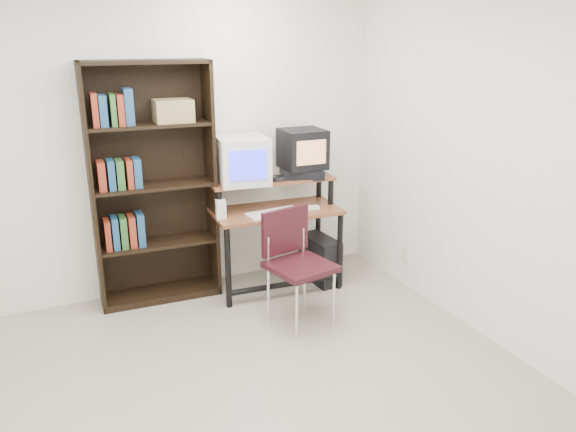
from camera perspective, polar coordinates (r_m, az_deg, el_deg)
name	(u,v)px	position (r m, az deg, el deg)	size (l,w,h in m)	color
floor	(243,417)	(3.59, -4.60, -19.67)	(4.00, 4.00, 0.01)	#ACA48E
back_wall	(157,146)	(4.87, -13.15, 6.99)	(4.00, 0.01, 2.60)	white
right_wall	(519,173)	(4.08, 22.40, 4.04)	(0.01, 4.00, 2.60)	white
computer_desk	(275,215)	(4.93, -1.28, 0.09)	(1.13, 0.61, 0.98)	brown
crt_monitor	(242,160)	(4.81, -4.67, 5.68)	(0.47, 0.47, 0.40)	silver
vcr	(302,174)	(4.99, 1.41, 4.31)	(0.36, 0.26, 0.08)	black
crt_tv	(303,149)	(5.00, 1.49, 6.83)	(0.37, 0.37, 0.34)	black
cd_spindle	(278,179)	(4.87, -1.01, 3.78)	(0.12, 0.12, 0.05)	#26262B
keyboard	(275,214)	(4.75, -1.35, 0.20)	(0.47, 0.21, 0.04)	silver
mousepad	(315,210)	(4.91, 2.73, 0.59)	(0.22, 0.18, 0.01)	black
mouse	(313,208)	(4.91, 2.59, 0.82)	(0.10, 0.06, 0.03)	white
desk_speaker	(221,210)	(4.67, -6.84, 0.62)	(0.08, 0.07, 0.17)	silver
pc_tower	(320,259)	(5.21, 3.28, -4.39)	(0.20, 0.45, 0.42)	black
school_chair	(295,255)	(4.36, 0.70, -3.95)	(0.54, 0.54, 0.90)	black
bookshelf	(152,183)	(4.78, -13.66, 3.29)	(1.01, 0.37, 2.00)	black
wall_outlet	(406,254)	(5.18, 11.86, -3.81)	(0.02, 0.08, 0.12)	beige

